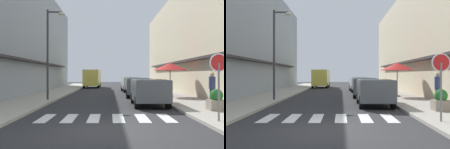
# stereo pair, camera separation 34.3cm
# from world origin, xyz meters

# --- Properties ---
(ground_plane) EXTENTS (83.97, 83.97, 0.00)m
(ground_plane) POSITION_xyz_m (0.00, 15.27, 0.00)
(ground_plane) COLOR #2B2B2D
(sidewalk_left) EXTENTS (3.00, 53.43, 0.12)m
(sidewalk_left) POSITION_xyz_m (-4.85, 15.27, 0.06)
(sidewalk_left) COLOR #ADA899
(sidewalk_left) RESTS_ON ground_plane
(sidewalk_right) EXTENTS (3.00, 53.43, 0.12)m
(sidewalk_right) POSITION_xyz_m (4.85, 15.27, 0.06)
(sidewalk_right) COLOR #9E998E
(sidewalk_right) RESTS_ON ground_plane
(building_row_left) EXTENTS (5.50, 36.35, 10.53)m
(building_row_left) POSITION_xyz_m (-8.85, 16.17, 5.26)
(building_row_left) COLOR #939EA8
(building_row_left) RESTS_ON ground_plane
(building_row_right) EXTENTS (5.50, 36.35, 9.60)m
(building_row_right) POSITION_xyz_m (8.85, 16.17, 4.80)
(building_row_right) COLOR beige
(building_row_right) RESTS_ON ground_plane
(crosswalk) EXTENTS (5.20, 2.20, 0.01)m
(crosswalk) POSITION_xyz_m (-0.00, 2.45, 0.01)
(crosswalk) COLOR silver
(crosswalk) RESTS_ON ground_plane
(parked_car_near) EXTENTS (1.84, 3.98, 1.47)m
(parked_car_near) POSITION_xyz_m (2.30, 6.70, 0.92)
(parked_car_near) COLOR #4C5156
(parked_car_near) RESTS_ON ground_plane
(parked_car_mid) EXTENTS (1.95, 4.31, 1.47)m
(parked_car_mid) POSITION_xyz_m (2.30, 12.68, 0.92)
(parked_car_mid) COLOR #4C5156
(parked_car_mid) RESTS_ON ground_plane
(parked_car_far) EXTENTS (1.93, 4.14, 1.47)m
(parked_car_far) POSITION_xyz_m (2.30, 19.46, 0.92)
(parked_car_far) COLOR silver
(parked_car_far) RESTS_ON ground_plane
(delivery_van) EXTENTS (2.13, 5.45, 2.37)m
(delivery_van) POSITION_xyz_m (-2.15, 28.27, 1.41)
(delivery_van) COLOR #D8CC4C
(delivery_van) RESTS_ON ground_plane
(round_street_sign) EXTENTS (0.65, 0.07, 2.33)m
(round_street_sign) POSITION_xyz_m (3.89, 1.05, 1.90)
(round_street_sign) COLOR slate
(round_street_sign) RESTS_ON sidewalk_right
(street_lamp) EXTENTS (1.19, 0.28, 5.77)m
(street_lamp) POSITION_xyz_m (-3.65, 9.30, 3.61)
(street_lamp) COLOR #38383D
(street_lamp) RESTS_ON sidewalk_left
(cafe_umbrella) EXTENTS (2.55, 2.55, 2.48)m
(cafe_umbrella) POSITION_xyz_m (4.62, 11.96, 2.31)
(cafe_umbrella) COLOR #262626
(cafe_umbrella) RESTS_ON sidewalk_right
(planter_corner) EXTENTS (0.72, 0.72, 0.96)m
(planter_corner) POSITION_xyz_m (4.94, 3.95, 0.55)
(planter_corner) COLOR gray
(planter_corner) RESTS_ON sidewalk_right
(pedestrian_walking_near) EXTENTS (0.34, 0.34, 1.72)m
(pedestrian_walking_near) POSITION_xyz_m (5.58, 6.18, 1.03)
(pedestrian_walking_near) COLOR #282B33
(pedestrian_walking_near) RESTS_ON sidewalk_right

